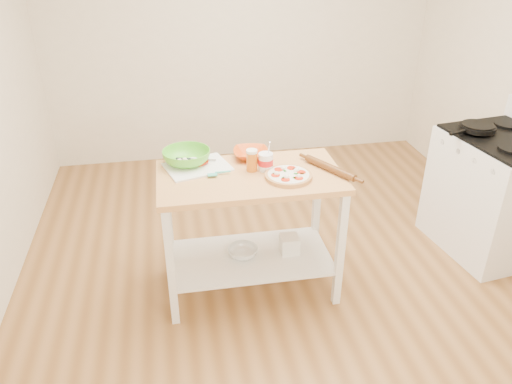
{
  "coord_description": "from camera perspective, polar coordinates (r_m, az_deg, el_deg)",
  "views": [
    {
      "loc": [
        -0.8,
        -2.92,
        2.32
      ],
      "look_at": [
        -0.29,
        -0.15,
        0.79
      ],
      "focal_mm": 35.0,
      "sensor_mm": 36.0,
      "label": 1
    }
  ],
  "objects": [
    {
      "name": "skillet",
      "position": [
        4.08,
        23.92,
        6.73
      ],
      "size": [
        0.41,
        0.26,
        0.03
      ],
      "rotation": [
        0.0,
        0.0,
        0.32
      ],
      "color": "black",
      "rests_on": "gas_stove"
    },
    {
      "name": "green_bowl",
      "position": [
        3.34,
        -7.94,
        3.96
      ],
      "size": [
        0.33,
        0.33,
        0.1
      ],
      "primitive_type": "imported",
      "rotation": [
        0.0,
        0.0,
        -0.05
      ],
      "color": "#57C42E",
      "rests_on": "prep_island"
    },
    {
      "name": "knife",
      "position": [
        3.38,
        -7.51,
        3.7
      ],
      "size": [
        0.27,
        0.08,
        0.01
      ],
      "rotation": [
        0.0,
        0.0,
        -0.28
      ],
      "color": "silver",
      "rests_on": "cutting_board"
    },
    {
      "name": "shelf_glass_bowl",
      "position": [
        3.51,
        -1.51,
        -6.87
      ],
      "size": [
        0.24,
        0.24,
        0.07
      ],
      "primitive_type": "imported",
      "rotation": [
        0.0,
        0.0,
        0.16
      ],
      "color": "silver",
      "rests_on": "prep_island"
    },
    {
      "name": "prep_island",
      "position": [
        3.31,
        -0.66,
        -1.85
      ],
      "size": [
        1.19,
        0.65,
        0.9
      ],
      "rotation": [
        0.0,
        0.0,
        -0.01
      ],
      "color": "tan",
      "rests_on": "ground"
    },
    {
      "name": "yogurt_tub",
      "position": [
        3.23,
        1.11,
        3.48
      ],
      "size": [
        0.1,
        0.1,
        0.21
      ],
      "color": "white",
      "rests_on": "prep_island"
    },
    {
      "name": "pizza",
      "position": [
        3.15,
        3.74,
        1.91
      ],
      "size": [
        0.3,
        0.3,
        0.05
      ],
      "rotation": [
        0.0,
        0.0,
        -0.2
      ],
      "color": "tan",
      "rests_on": "prep_island"
    },
    {
      "name": "beer_pint",
      "position": [
        3.21,
        -0.49,
        3.65
      ],
      "size": [
        0.07,
        0.07,
        0.15
      ],
      "color": "#CC6615",
      "rests_on": "prep_island"
    },
    {
      "name": "rolling_pin",
      "position": [
        3.25,
        8.45,
        2.72
      ],
      "size": [
        0.25,
        0.38,
        0.05
      ],
      "primitive_type": "cylinder",
      "rotation": [
        1.57,
        0.0,
        0.52
      ],
      "color": "brown",
      "rests_on": "prep_island"
    },
    {
      "name": "shelf_bin",
      "position": [
        3.54,
        3.83,
        -5.97
      ],
      "size": [
        0.13,
        0.13,
        0.13
      ],
      "primitive_type": "cube",
      "rotation": [
        0.0,
        0.0,
        -0.01
      ],
      "color": "white",
      "rests_on": "prep_island"
    },
    {
      "name": "cutting_board",
      "position": [
        3.3,
        -6.77,
        2.91
      ],
      "size": [
        0.47,
        0.4,
        0.04
      ],
      "rotation": [
        0.0,
        0.0,
        0.28
      ],
      "color": "white",
      "rests_on": "prep_island"
    },
    {
      "name": "room_shell",
      "position": [
        3.18,
        4.69,
        10.62
      ],
      "size": [
        4.04,
        4.54,
        2.74
      ],
      "color": "olive",
      "rests_on": "ground"
    },
    {
      "name": "orange_bowl",
      "position": [
        3.41,
        -0.61,
        4.41
      ],
      "size": [
        0.27,
        0.27,
        0.06
      ],
      "primitive_type": "imported",
      "rotation": [
        0.0,
        0.0,
        -0.14
      ],
      "color": "#DF5014",
      "rests_on": "prep_island"
    },
    {
      "name": "spatula",
      "position": [
        3.18,
        -4.37,
        2.15
      ],
      "size": [
        0.15,
        0.05,
        0.01
      ],
      "rotation": [
        0.0,
        0.0,
        0.01
      ],
      "color": "#3DC0AE",
      "rests_on": "cutting_board"
    },
    {
      "name": "gas_stove",
      "position": [
        4.28,
        25.66,
        -0.13
      ],
      "size": [
        0.81,
        0.92,
        1.11
      ],
      "rotation": [
        0.0,
        0.0,
        0.13
      ],
      "color": "white",
      "rests_on": "ground"
    }
  ]
}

